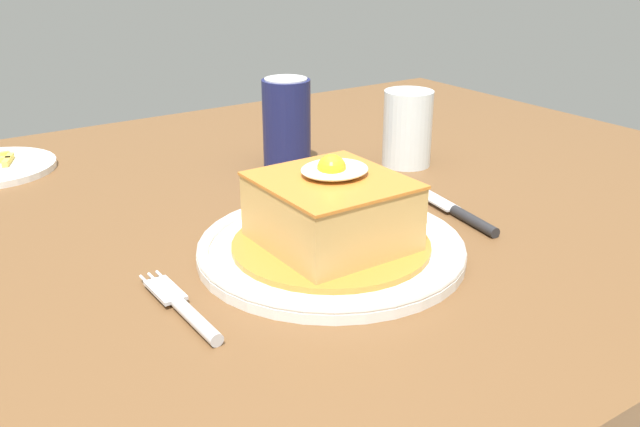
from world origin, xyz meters
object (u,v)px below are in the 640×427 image
main_plate (331,248)px  fork (186,310)px  soda_can (287,123)px  drinking_glass (407,133)px  knife (461,214)px

main_plate → fork: main_plate is taller
soda_can → drinking_glass: soda_can is taller
main_plate → knife: size_ratio=1.63×
main_plate → drinking_glass: bearing=35.5°
drinking_glass → soda_can: bearing=148.9°
knife → soda_can: size_ratio=1.34×
soda_can → fork: bearing=-133.8°
knife → soda_can: soda_can is taller
knife → main_plate: bearing=178.9°
fork → drinking_glass: 0.48m
main_plate → knife: bearing=-1.1°
soda_can → main_plate: bearing=-113.1°
soda_can → drinking_glass: bearing=-31.1°
knife → drinking_glass: 0.21m
main_plate → soda_can: bearing=66.9°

